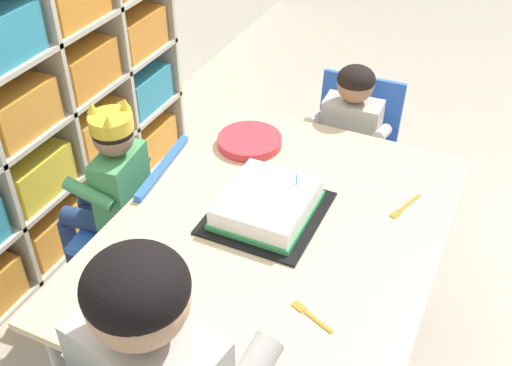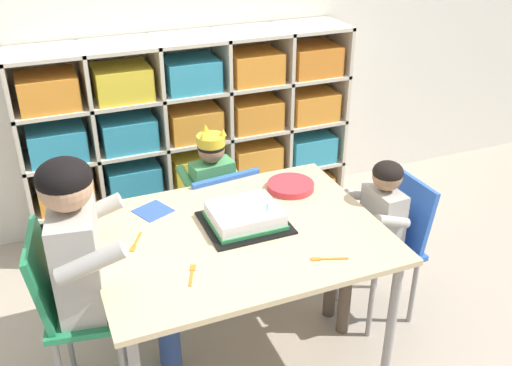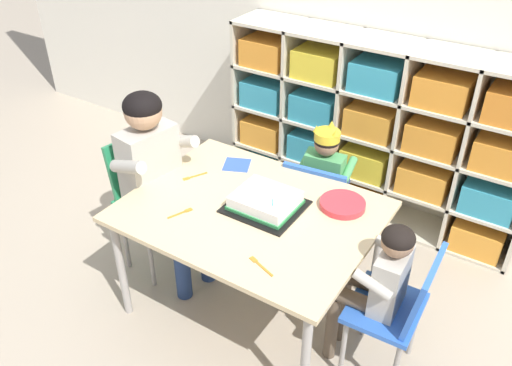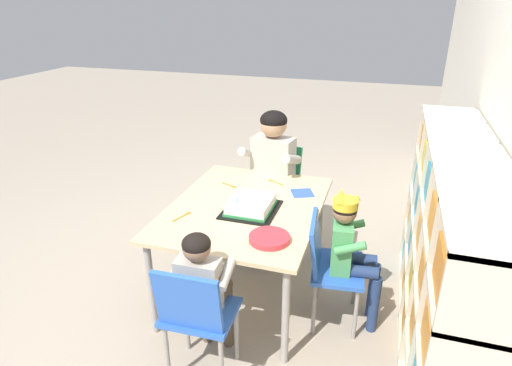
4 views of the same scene
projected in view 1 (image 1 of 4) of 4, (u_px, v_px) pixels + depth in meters
name	position (u px, v px, depth m)	size (l,w,h in m)	color
storage_cubby_shelf	(6.00, 135.00, 2.26)	(1.88, 0.33, 1.15)	beige
activity_table	(276.00, 244.00, 1.77)	(1.16, 0.89, 0.63)	#D1B789
classroom_chair_blue	(143.00, 220.00, 2.13)	(0.41, 0.35, 0.66)	blue
child_with_crown	(110.00, 185.00, 2.08)	(0.31, 0.31, 0.84)	#4C9E5B
classroom_chair_guest_side	(351.00, 153.00, 2.41)	(0.33, 0.36, 0.70)	blue
guest_at_table_side	(345.00, 145.00, 2.27)	(0.31, 0.30, 0.82)	#B2ADA3
birthday_cake_on_tray	(267.00, 205.00, 1.77)	(0.34, 0.31, 0.11)	black
paper_plate_stack	(250.00, 141.00, 2.06)	(0.22, 0.22, 0.03)	#DB333D
paper_napkin_square	(132.00, 262.00, 1.63)	(0.14, 0.14, 0.00)	#3356B7
fork_beside_plate_stack	(180.00, 321.00, 1.47)	(0.08, 0.13, 0.00)	orange
fork_at_table_front_edge	(404.00, 207.00, 1.81)	(0.14, 0.06, 0.00)	orange
fork_near_cake_tray	(310.00, 315.00, 1.48)	(0.06, 0.12, 0.00)	orange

